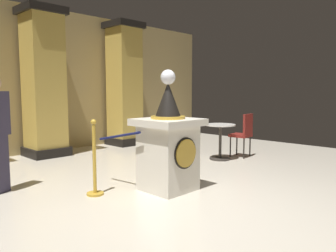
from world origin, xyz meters
TOP-DOWN VIEW (x-y plane):
  - ground_plane at (0.00, 0.00)m, footprint 11.22×11.22m
  - back_wall at (0.00, 4.77)m, footprint 11.22×0.16m
  - pedestal_clock at (0.08, 0.42)m, footprint 0.84×0.84m
  - stanchion_near at (0.98, 1.09)m, footprint 0.24×0.24m
  - stanchion_far at (-0.82, 0.98)m, footprint 0.24×0.24m
  - velvet_rope at (0.08, 1.03)m, footprint 0.99×0.96m
  - column_right at (2.25, 4.21)m, footprint 0.85×0.85m
  - column_centre_rear at (0.00, 4.21)m, footprint 0.87×0.87m
  - cafe_table at (2.41, 1.16)m, footprint 0.63×0.63m
  - cafe_chair_red at (2.97, 0.93)m, footprint 0.45×0.45m

SIDE VIEW (x-z plane):
  - ground_plane at x=0.00m, z-range 0.00..0.00m
  - stanchion_near at x=0.98m, z-range -0.15..0.87m
  - stanchion_far at x=-0.82m, z-range -0.16..0.91m
  - cafe_table at x=2.41m, z-range 0.11..0.86m
  - cafe_chair_red at x=2.97m, z-range 0.09..1.05m
  - pedestal_clock at x=0.08m, z-range -0.21..1.55m
  - velvet_rope at x=0.08m, z-range 0.68..0.90m
  - column_right at x=2.25m, z-range -0.01..3.25m
  - column_centre_rear at x=0.00m, z-range -0.01..3.25m
  - back_wall at x=0.00m, z-range 0.00..3.40m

